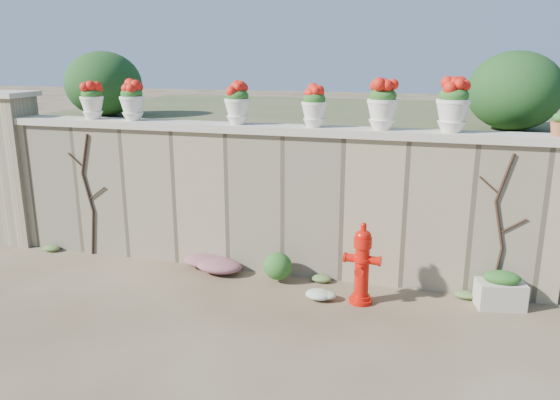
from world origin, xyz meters
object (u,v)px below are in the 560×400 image
(fire_hydrant, at_px, (362,263))
(planter_box, at_px, (501,290))
(urn_pot_0, at_px, (92,101))
(terracotta_pot, at_px, (560,126))

(fire_hydrant, distance_m, planter_box, 1.74)
(urn_pot_0, bearing_deg, planter_box, -4.22)
(fire_hydrant, xyz_separation_m, terracotta_pot, (2.19, 0.79, 1.70))
(planter_box, distance_m, terracotta_pot, 2.12)
(fire_hydrant, xyz_separation_m, planter_box, (1.68, 0.36, -0.31))
(urn_pot_0, bearing_deg, terracotta_pot, 0.00)
(fire_hydrant, bearing_deg, urn_pot_0, 172.93)
(planter_box, bearing_deg, fire_hydrant, 179.03)
(fire_hydrant, bearing_deg, terracotta_pot, 23.44)
(urn_pot_0, xyz_separation_m, terracotta_pot, (6.42, 0.00, -0.14))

